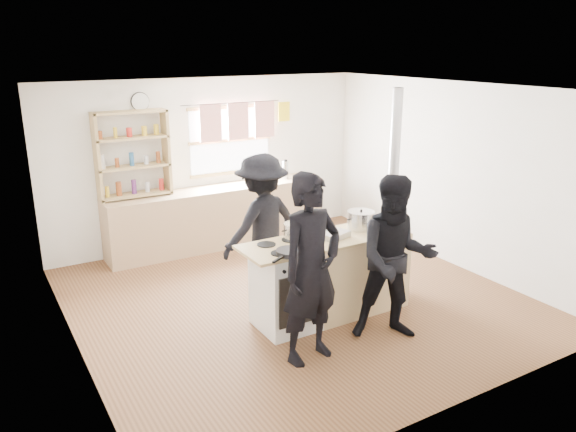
% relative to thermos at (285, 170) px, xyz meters
% --- Properties ---
extents(ground, '(5.00, 5.00, 0.01)m').
position_rel_thermos_xyz_m(ground, '(-1.17, -2.22, -1.05)').
color(ground, brown).
rests_on(ground, ground).
extents(back_counter, '(3.40, 0.55, 0.90)m').
position_rel_thermos_xyz_m(back_counter, '(-1.17, 0.00, -0.59)').
color(back_counter, tan).
rests_on(back_counter, ground).
extents(shelving_unit, '(1.00, 0.28, 1.20)m').
position_rel_thermos_xyz_m(shelving_unit, '(-2.37, 0.12, 0.47)').
color(shelving_unit, tan).
rests_on(shelving_unit, back_counter).
extents(thermos, '(0.10, 0.10, 0.29)m').
position_rel_thermos_xyz_m(thermos, '(0.00, 0.00, 0.00)').
color(thermos, silver).
rests_on(thermos, back_counter).
extents(cooking_island, '(1.97, 0.64, 0.93)m').
position_rel_thermos_xyz_m(cooking_island, '(-1.02, -2.77, -0.58)').
color(cooking_island, white).
rests_on(cooking_island, ground).
extents(skillet_greens, '(0.39, 0.39, 0.05)m').
position_rel_thermos_xyz_m(skillet_greens, '(-1.70, -2.99, -0.09)').
color(skillet_greens, black).
rests_on(skillet_greens, cooking_island).
extents(roast_tray, '(0.38, 0.34, 0.06)m').
position_rel_thermos_xyz_m(roast_tray, '(-1.02, -2.77, -0.08)').
color(roast_tray, silver).
rests_on(roast_tray, cooking_island).
extents(stockpot_stove, '(0.25, 0.25, 0.20)m').
position_rel_thermos_xyz_m(stockpot_stove, '(-1.41, -2.61, -0.03)').
color(stockpot_stove, silver).
rests_on(stockpot_stove, cooking_island).
extents(stockpot_counter, '(0.32, 0.32, 0.23)m').
position_rel_thermos_xyz_m(stockpot_counter, '(-0.57, -2.69, -0.01)').
color(stockpot_counter, silver).
rests_on(stockpot_counter, cooking_island).
extents(bread_board, '(0.34, 0.30, 0.12)m').
position_rel_thermos_xyz_m(bread_board, '(-0.33, -2.89, -0.06)').
color(bread_board, tan).
rests_on(bread_board, cooking_island).
extents(flue_heater, '(0.35, 0.35, 2.50)m').
position_rel_thermos_xyz_m(flue_heater, '(-0.12, -2.69, -0.39)').
color(flue_heater, black).
rests_on(flue_heater, ground).
extents(person_near_left, '(0.74, 0.55, 1.86)m').
position_rel_thermos_xyz_m(person_near_left, '(-1.73, -3.43, -0.11)').
color(person_near_left, black).
rests_on(person_near_left, ground).
extents(person_near_right, '(1.06, 0.98, 1.74)m').
position_rel_thermos_xyz_m(person_near_right, '(-0.75, -3.51, -0.17)').
color(person_near_right, black).
rests_on(person_near_right, ground).
extents(person_far, '(1.24, 0.89, 1.73)m').
position_rel_thermos_xyz_m(person_far, '(-1.38, -1.79, -0.18)').
color(person_far, black).
rests_on(person_far, ground).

